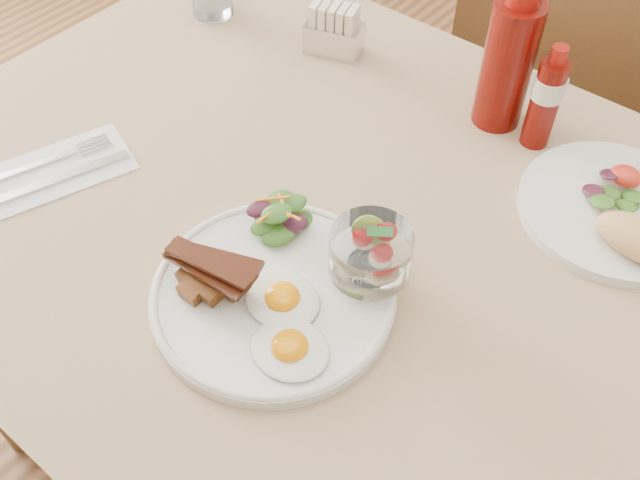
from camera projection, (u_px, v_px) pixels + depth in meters
table at (369, 281)px, 0.95m from camera, size 1.33×0.88×0.75m
chair_far at (567, 115)px, 1.39m from camera, size 0.42×0.42×0.93m
main_plate at (273, 296)px, 0.81m from camera, size 0.28×0.28×0.02m
fried_eggs at (286, 322)px, 0.77m from camera, size 0.14×0.13×0.02m
bacon_potato_pile at (209, 274)px, 0.79m from camera, size 0.12×0.07×0.05m
side_salad at (279, 218)px, 0.85m from camera, size 0.09×0.08×0.04m
fruit_cup at (371, 253)px, 0.78m from camera, size 0.09×0.09×0.09m
second_plate at (622, 215)px, 0.88m from camera, size 0.24×0.24×0.06m
ketchup_bottle at (508, 63)px, 0.96m from camera, size 0.07×0.07×0.21m
hot_sauce_bottle at (546, 99)px, 0.94m from camera, size 0.05×0.05×0.15m
sugar_caddy at (334, 32)px, 1.11m from camera, size 0.10×0.07×0.08m
napkin_cutlery at (57, 170)px, 0.96m from camera, size 0.17×0.22×0.01m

